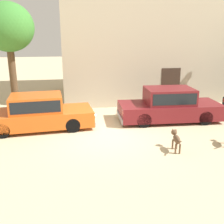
{
  "coord_description": "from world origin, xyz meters",
  "views": [
    {
      "loc": [
        -1.4,
        -9.87,
        3.9
      ],
      "look_at": [
        0.29,
        0.2,
        0.9
      ],
      "focal_mm": 42.52,
      "sensor_mm": 36.0,
      "label": 1
    }
  ],
  "objects_px": {
    "parked_sedan_second": "(169,105)",
    "stray_dog_spotted": "(176,138)",
    "parked_sedan_nearest": "(38,112)",
    "acacia_tree_left": "(8,29)"
  },
  "relations": [
    {
      "from": "parked_sedan_second",
      "to": "stray_dog_spotted",
      "type": "bearing_deg",
      "value": -104.26
    },
    {
      "from": "parked_sedan_second",
      "to": "acacia_tree_left",
      "type": "height_order",
      "value": "acacia_tree_left"
    },
    {
      "from": "parked_sedan_nearest",
      "to": "parked_sedan_second",
      "type": "relative_size",
      "value": 0.99
    },
    {
      "from": "parked_sedan_nearest",
      "to": "stray_dog_spotted",
      "type": "relative_size",
      "value": 4.77
    },
    {
      "from": "parked_sedan_nearest",
      "to": "parked_sedan_second",
      "type": "bearing_deg",
      "value": -3.02
    },
    {
      "from": "stray_dog_spotted",
      "to": "acacia_tree_left",
      "type": "bearing_deg",
      "value": 55.14
    },
    {
      "from": "parked_sedan_nearest",
      "to": "parked_sedan_second",
      "type": "height_order",
      "value": "parked_sedan_second"
    },
    {
      "from": "parked_sedan_second",
      "to": "parked_sedan_nearest",
      "type": "bearing_deg",
      "value": -176.08
    },
    {
      "from": "parked_sedan_second",
      "to": "stray_dog_spotted",
      "type": "relative_size",
      "value": 4.82
    },
    {
      "from": "parked_sedan_second",
      "to": "stray_dog_spotted",
      "type": "height_order",
      "value": "parked_sedan_second"
    }
  ]
}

